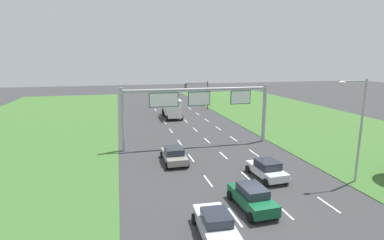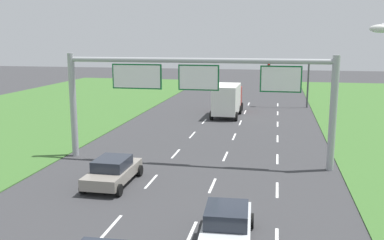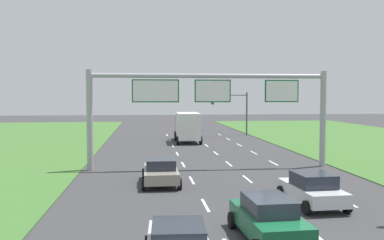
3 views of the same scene
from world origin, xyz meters
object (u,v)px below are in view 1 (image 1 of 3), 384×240
object	(u,v)px
traffic_light_mast	(198,90)
street_lamp	(358,122)
sign_gantry	(198,104)
car_near_red	(174,155)
car_lead_silver	(252,197)
car_far_ahead	(267,169)
box_truck	(172,107)
car_mid_lane	(216,225)

from	to	relation	value
traffic_light_mast	street_lamp	distance (m)	37.73
sign_gantry	street_lamp	size ratio (longest dim) A/B	2.03
car_near_red	car_lead_silver	bearing A→B (deg)	-71.11
car_near_red	car_lead_silver	world-z (taller)	car_lead_silver
car_near_red	car_far_ahead	xyz separation A→B (m)	(6.98, -5.72, 0.02)
car_lead_silver	traffic_light_mast	distance (m)	40.38
car_lead_silver	street_lamp	distance (m)	10.95
box_truck	street_lamp	distance (m)	32.36
car_lead_silver	car_mid_lane	world-z (taller)	car_lead_silver
car_far_ahead	sign_gantry	bearing A→B (deg)	103.88
car_lead_silver	traffic_light_mast	world-z (taller)	traffic_light_mast
sign_gantry	street_lamp	world-z (taller)	street_lamp
car_near_red	car_mid_lane	distance (m)	12.97
car_near_red	car_lead_silver	xyz separation A→B (m)	(3.49, -10.32, 0.04)
car_mid_lane	traffic_light_mast	xyz separation A→B (m)	(10.27, 42.33, 3.10)
sign_gantry	traffic_light_mast	xyz separation A→B (m)	(6.59, 24.34, -1.07)
car_lead_silver	street_lamp	xyz separation A→B (m)	(9.86, 2.09, 4.26)
car_near_red	car_mid_lane	bearing A→B (deg)	-89.61
car_near_red	box_truck	distance (m)	22.84
car_near_red	traffic_light_mast	xyz separation A→B (m)	(10.31, 29.36, 3.10)
car_far_ahead	box_truck	bearing A→B (deg)	93.47
traffic_light_mast	car_mid_lane	bearing A→B (deg)	-103.64
car_mid_lane	box_truck	world-z (taller)	box_truck
car_near_red	car_far_ahead	bearing A→B (deg)	-39.12
box_truck	street_lamp	world-z (taller)	street_lamp
car_near_red	box_truck	bearing A→B (deg)	80.68
car_mid_lane	street_lamp	size ratio (longest dim) A/B	0.53
car_near_red	street_lamp	distance (m)	16.26
car_lead_silver	street_lamp	size ratio (longest dim) A/B	0.51
box_truck	street_lamp	xyz separation A→B (m)	(9.57, -30.74, 3.32)
car_far_ahead	box_truck	size ratio (longest dim) A/B	0.58
box_truck	car_mid_lane	bearing A→B (deg)	-95.10
car_near_red	car_mid_lane	size ratio (longest dim) A/B	0.99
box_truck	traffic_light_mast	world-z (taller)	traffic_light_mast
traffic_light_mast	car_lead_silver	bearing A→B (deg)	-99.76
traffic_light_mast	box_truck	bearing A→B (deg)	-133.63
car_far_ahead	box_truck	world-z (taller)	box_truck
car_mid_lane	sign_gantry	distance (m)	18.83
car_lead_silver	traffic_light_mast	xyz separation A→B (m)	(6.83, 39.68, 3.05)
car_mid_lane	car_near_red	bearing A→B (deg)	92.81
box_truck	traffic_light_mast	bearing A→B (deg)	47.29
sign_gantry	traffic_light_mast	distance (m)	25.24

